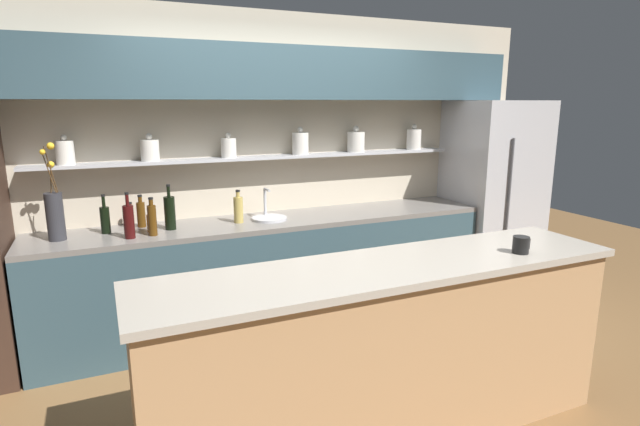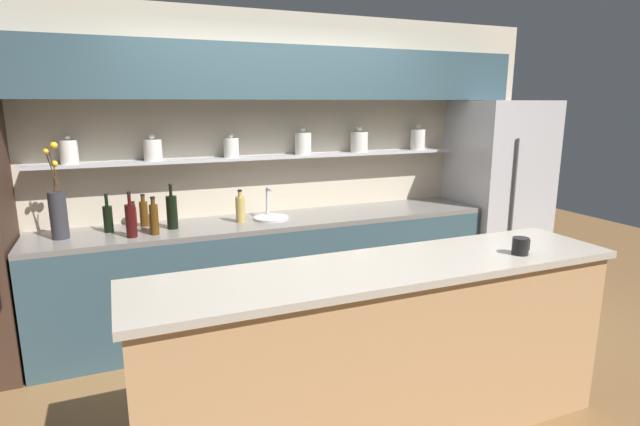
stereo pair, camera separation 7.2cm
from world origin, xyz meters
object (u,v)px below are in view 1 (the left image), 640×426
Objects in this scene: bottle_spirit_2 at (152,219)px; bottle_wine_5 at (129,221)px; bottle_sauce_4 at (131,217)px; bottle_sauce_1 at (150,222)px; bottle_wine_0 at (170,212)px; coffee_mug at (521,245)px; bottle_wine_6 at (105,219)px; refrigerator at (492,197)px; bottle_spirit_3 at (141,214)px; sink_fixture at (269,216)px; flower_vase at (55,213)px; bottle_spirit_7 at (238,209)px.

bottle_wine_5 is (-0.16, -0.01, 0.01)m from bottle_spirit_2.
bottle_sauce_4 is at bearing 111.98° from bottle_spirit_2.
bottle_sauce_1 is 0.64× the size of bottle_spirit_2.
coffee_mug is (1.70, -1.78, 0.02)m from bottle_wine_0.
bottle_wine_6 is at bearing -148.72° from bottle_sauce_4.
refrigerator is 5.70× the size of bottle_wine_5.
coffee_mug is at bearing -45.76° from bottle_spirit_3.
bottle_spirit_2 is 0.37m from bottle_wine_6.
bottle_wine_6 reaches higher than bottle_spirit_3.
bottle_spirit_3 is 2.26× the size of coffee_mug.
coffee_mug is (2.00, -1.63, 0.02)m from bottle_wine_5.
sink_fixture is (-2.32, 0.05, 0.01)m from refrigerator.
bottle_spirit_3 is (0.57, 0.16, -0.09)m from flower_vase.
bottle_spirit_3 is 0.76× the size of bottle_wine_5.
refrigerator is 3.55m from bottle_wine_6.
refrigerator is 5.46× the size of bottle_wine_0.
bottle_wine_6 is (-0.30, 0.09, 0.03)m from bottle_sauce_1.
bottle_wine_0 is at bearing -0.79° from flower_vase.
bottle_spirit_3 is 0.74m from bottle_spirit_7.
bottle_wine_6 reaches higher than bottle_spirit_7.
refrigerator is 6.51× the size of sink_fixture.
refrigerator is 16.84× the size of coffee_mug.
refrigerator is at bearing 51.15° from coffee_mug.
coffee_mug is (-1.40, -1.74, 0.13)m from refrigerator.
flower_vase is 1.98× the size of bottle_wine_0.
bottle_spirit_3 is (-3.29, 0.20, 0.09)m from refrigerator.
bottle_wine_0 is 0.19m from bottle_spirit_2.
bottle_spirit_7 is (0.67, 0.14, -0.01)m from bottle_spirit_2.
bottle_wine_6 is (-0.15, 0.22, -0.02)m from bottle_wine_5.
sink_fixture is at bearing 117.08° from coffee_mug.
flower_vase is 3.79× the size of bottle_sauce_1.
refrigerator is 3.10m from bottle_wine_0.
refrigerator is at bearing -0.32° from bottle_sauce_1.
bottle_spirit_2 is 2.50× the size of coffee_mug.
bottle_spirit_7 is at bearing 2.05° from bottle_sauce_1.
flower_vase is 1.29m from bottle_spirit_7.
bottle_wine_5 is at bearing -178.19° from refrigerator.
refrigerator is at bearing -3.77° from bottle_sauce_4.
bottle_spirit_2 is at bearing 138.19° from coffee_mug.
bottle_spirit_2 is 1.11× the size of bottle_spirit_3.
sink_fixture is 1.09× the size of bottle_spirit_7.
bottle_wine_0 reaches higher than bottle_spirit_3.
bottle_wine_5 is (-0.30, -0.14, -0.01)m from bottle_wine_0.
bottle_sauce_1 is at bearing 93.67° from bottle_spirit_2.
bottle_spirit_2 is at bearing -137.09° from bottle_wine_0.
refrigerator reaches higher than coffee_mug.
refrigerator is 2.32m from sink_fixture.
sink_fixture is 0.27m from bottle_spirit_7.
refrigerator is 2.76× the size of flower_vase.
bottle_spirit_3 is (-0.05, 0.19, 0.03)m from bottle_sauce_1.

